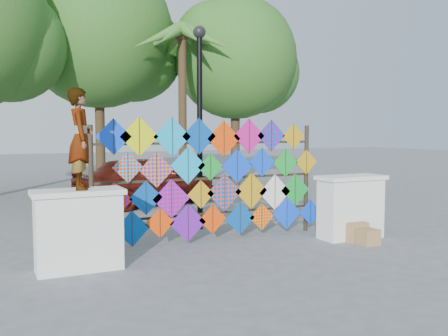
{
  "coord_description": "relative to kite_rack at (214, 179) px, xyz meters",
  "views": [
    {
      "loc": [
        -3.99,
        -8.14,
        2.22
      ],
      "look_at": [
        0.22,
        0.6,
        1.46
      ],
      "focal_mm": 40.0,
      "sensor_mm": 36.0,
      "label": 1
    }
  ],
  "objects": [
    {
      "name": "tree_mid",
      "position": [
        0.04,
        10.3,
        4.54
      ],
      "size": [
        6.3,
        5.6,
        8.61
      ],
      "color": "#49361F",
      "rests_on": "ground"
    },
    {
      "name": "sedan",
      "position": [
        0.22,
        5.24,
        -0.51
      ],
      "size": [
        4.58,
        2.81,
        1.46
      ],
      "primitive_type": "imported",
      "rotation": [
        0.0,
        0.0,
        1.84
      ],
      "color": "#51130E",
      "rests_on": "ground"
    },
    {
      "name": "cardboard_box_near",
      "position": [
        2.5,
        -1.19,
        -1.04
      ],
      "size": [
        0.44,
        0.39,
        0.39
      ],
      "primitive_type": "cube",
      "color": "#A2884E",
      "rests_on": "ground"
    },
    {
      "name": "tree_east",
      "position": [
        5.03,
        8.8,
        3.75
      ],
      "size": [
        5.4,
        4.8,
        7.42
      ],
      "color": "#49361F",
      "rests_on": "ground"
    },
    {
      "name": "palm_tree",
      "position": [
        2.14,
        7.27,
        3.72
      ],
      "size": [
        3.62,
        3.62,
        5.83
      ],
      "color": "#49361F",
      "rests_on": "ground"
    },
    {
      "name": "lamppost",
      "position": [
        0.24,
        1.27,
        1.46
      ],
      "size": [
        0.28,
        0.28,
        4.46
      ],
      "color": "black",
      "rests_on": "ground"
    },
    {
      "name": "parapet_left",
      "position": [
        -2.76,
        -0.93,
        -0.58
      ],
      "size": [
        1.4,
        0.65,
        1.28
      ],
      "color": "white",
      "rests_on": "ground"
    },
    {
      "name": "parapet_right",
      "position": [
        2.64,
        -0.93,
        -0.58
      ],
      "size": [
        1.4,
        0.65,
        1.28
      ],
      "color": "white",
      "rests_on": "ground"
    },
    {
      "name": "ground",
      "position": [
        -0.06,
        -0.73,
        -1.23
      ],
      "size": [
        80.0,
        80.0,
        0.0
      ],
      "primitive_type": "plane",
      "color": "gray",
      "rests_on": "ground"
    },
    {
      "name": "vendor_woman",
      "position": [
        -2.7,
        -0.93,
        0.83
      ],
      "size": [
        0.48,
        0.64,
        1.57
      ],
      "primitive_type": "imported",
      "rotation": [
        0.0,
        0.0,
        1.38
      ],
      "color": "#99999E",
      "rests_on": "parapet_left"
    },
    {
      "name": "cardboard_box_far",
      "position": [
        2.54,
        -1.56,
        -1.08
      ],
      "size": [
        0.36,
        0.33,
        0.3
      ],
      "primitive_type": "cube",
      "color": "#A2884E",
      "rests_on": "ground"
    },
    {
      "name": "kite_rack",
      "position": [
        0.0,
        0.0,
        0.0
      ],
      "size": [
        4.92,
        0.24,
        2.45
      ],
      "color": "black",
      "rests_on": "ground"
    }
  ]
}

